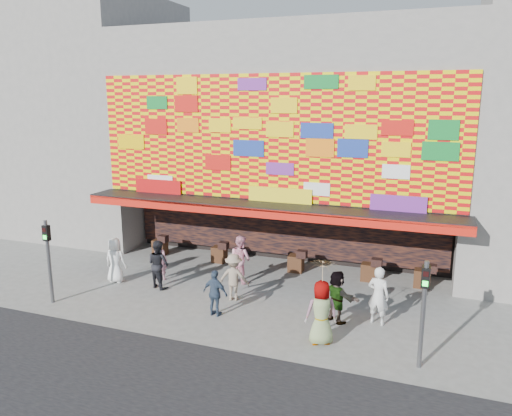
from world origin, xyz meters
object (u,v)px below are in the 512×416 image
(ped_c, at_px, (158,264))
(parasol, at_px, (322,275))
(signal_left, at_px, (48,252))
(ped_i, at_px, (240,259))
(ped_d, at_px, (234,277))
(ped_e, at_px, (215,293))
(ped_b, at_px, (160,261))
(ped_a, at_px, (115,260))
(ped_h, at_px, (378,296))
(signal_right, at_px, (424,303))
(ped_g, at_px, (321,313))
(ped_f, at_px, (337,296))

(ped_c, xyz_separation_m, parasol, (6.81, -2.20, 1.21))
(signal_left, distance_m, ped_i, 6.97)
(ped_d, distance_m, ped_e, 1.44)
(ped_d, xyz_separation_m, ped_e, (-0.05, -1.44, -0.06))
(ped_d, bearing_deg, ped_b, -22.29)
(ped_a, bearing_deg, ped_e, 161.80)
(ped_h, bearing_deg, signal_left, 25.46)
(ped_a, distance_m, ped_b, 1.73)
(ped_e, xyz_separation_m, ped_i, (-0.40, 3.18, 0.15))
(signal_right, relative_size, ped_b, 1.92)
(ped_a, height_order, ped_d, ped_a)
(parasol, bearing_deg, ped_e, 169.89)
(ped_d, bearing_deg, ped_g, 141.29)
(signal_left, height_order, ped_h, signal_left)
(signal_right, height_order, ped_i, signal_right)
(parasol, bearing_deg, ped_f, 85.23)
(ped_a, distance_m, parasol, 9.05)
(ped_f, xyz_separation_m, parasol, (-0.13, -1.61, 1.27))
(ped_d, relative_size, parasol, 0.93)
(ped_f, bearing_deg, ped_c, 29.08)
(ped_h, bearing_deg, ped_c, 11.70)
(ped_b, xyz_separation_m, ped_i, (3.07, 0.90, 0.15))
(signal_left, xyz_separation_m, ped_f, (9.74, 1.99, -1.00))
(signal_right, distance_m, ped_i, 8.16)
(ped_c, height_order, ped_f, ped_c)
(ped_g, relative_size, ped_h, 1.01)
(signal_right, height_order, ped_f, signal_right)
(signal_left, xyz_separation_m, ped_i, (5.48, 4.22, -0.92))
(ped_g, height_order, ped_i, ped_g)
(ped_f, xyz_separation_m, ped_g, (-0.13, -1.61, 0.11))
(ped_a, relative_size, parasol, 0.98)
(ped_b, distance_m, ped_c, 0.84)
(ped_c, bearing_deg, ped_b, -44.26)
(ped_f, bearing_deg, ped_d, 26.59)
(ped_h, bearing_deg, ped_g, 67.66)
(ped_c, bearing_deg, ped_f, -166.16)
(ped_b, distance_m, ped_e, 4.15)
(ped_a, xyz_separation_m, ped_h, (10.10, -0.19, 0.06))
(signal_left, distance_m, ped_f, 9.99)
(ped_e, distance_m, ped_f, 3.97)
(signal_left, distance_m, ped_b, 4.24)
(signal_right, bearing_deg, ped_b, 161.63)
(ped_b, height_order, ped_g, ped_g)
(ped_a, height_order, ped_f, ped_a)
(ped_a, xyz_separation_m, parasol, (8.71, -2.12, 1.25))
(ped_g, bearing_deg, ped_b, -47.79)
(ped_e, bearing_deg, ped_f, -157.42)
(ped_a, bearing_deg, signal_right, 165.83)
(ped_a, relative_size, ped_e, 1.13)
(ped_a, bearing_deg, ped_c, -179.29)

